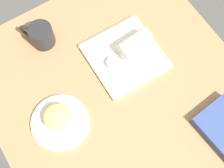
% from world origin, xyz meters
% --- Properties ---
extents(dining_table, '(1.10, 0.90, 0.04)m').
position_xyz_m(dining_table, '(0.00, 0.00, 0.02)').
color(dining_table, '#9E754C').
rests_on(dining_table, ground).
extents(round_plate, '(0.20, 0.20, 0.01)m').
position_xyz_m(round_plate, '(-0.08, -0.24, 0.05)').
color(round_plate, white).
rests_on(round_plate, dining_table).
extents(scone_pastry, '(0.14, 0.14, 0.05)m').
position_xyz_m(scone_pastry, '(-0.09, -0.24, 0.08)').
color(scone_pastry, tan).
rests_on(scone_pastry, round_plate).
extents(square_plate, '(0.26, 0.26, 0.02)m').
position_xyz_m(square_plate, '(-0.17, 0.09, 0.05)').
color(square_plate, white).
rests_on(square_plate, dining_table).
extents(sauce_cup, '(0.05, 0.05, 0.02)m').
position_xyz_m(sauce_cup, '(-0.16, 0.03, 0.07)').
color(sauce_cup, silver).
rests_on(sauce_cup, square_plate).
extents(breakfast_wrap, '(0.08, 0.13, 0.07)m').
position_xyz_m(breakfast_wrap, '(-0.18, 0.14, 0.09)').
color(breakfast_wrap, beige).
rests_on(breakfast_wrap, square_plate).
extents(coffee_mug, '(0.12, 0.11, 0.09)m').
position_xyz_m(coffee_mug, '(-0.40, -0.14, 0.09)').
color(coffee_mug, '#262628').
rests_on(coffee_mug, dining_table).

